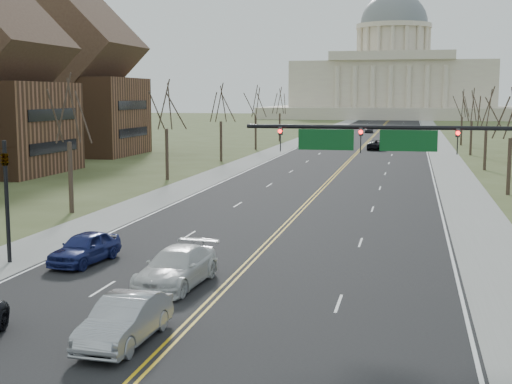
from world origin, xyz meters
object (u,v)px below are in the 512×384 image
at_px(car_far_nb, 376,145).
at_px(car_sb_outer_second, 85,248).
at_px(signal_left, 6,188).
at_px(car_sb_inner_lead, 125,320).
at_px(signal_mast, 407,152).
at_px(car_sb_inner_second, 176,267).
at_px(car_far_sb, 369,129).

bearing_deg(car_far_nb, car_sb_outer_second, 84.45).
distance_m(signal_left, car_sb_inner_lead, 14.14).
relative_size(signal_mast, car_sb_inner_lead, 2.57).
relative_size(car_sb_inner_lead, car_sb_inner_second, 0.84).
bearing_deg(signal_mast, car_sb_outer_second, 177.54).
relative_size(car_sb_outer_second, car_far_nb, 0.84).
bearing_deg(car_far_sb, signal_left, -98.93).
relative_size(signal_mast, signal_left, 2.02).
bearing_deg(car_far_sb, car_sb_inner_second, -94.69).
xyz_separation_m(signal_left, car_far_nb, (13.93, 77.66, -2.96)).
xyz_separation_m(signal_left, car_sb_outer_second, (3.70, 0.65, -2.94)).
bearing_deg(signal_left, signal_mast, -0.00).
distance_m(signal_mast, car_sb_inner_lead, 13.95).
bearing_deg(signal_mast, car_far_nb, 93.70).
relative_size(signal_mast, car_sb_outer_second, 2.70).
bearing_deg(car_sb_inner_second, car_sb_outer_second, 156.78).
xyz_separation_m(car_sb_inner_second, car_sb_outer_second, (-5.72, 3.03, -0.04)).
height_order(signal_left, car_far_sb, signal_left).
distance_m(car_sb_outer_second, car_far_sb, 126.62).
xyz_separation_m(car_sb_inner_lead, car_far_sb, (-0.21, 136.65, 0.00)).
height_order(signal_left, car_sb_inner_lead, signal_left).
bearing_deg(car_far_nb, signal_left, 81.85).
xyz_separation_m(signal_mast, car_far_nb, (-5.02, 77.67, -5.00)).
xyz_separation_m(car_sb_outer_second, car_far_sb, (6.13, 126.47, 0.01)).
bearing_deg(car_far_sb, car_sb_outer_second, -97.28).
relative_size(signal_mast, car_far_nb, 2.25).
bearing_deg(car_far_sb, car_far_nb, -89.77).
xyz_separation_m(car_sb_inner_lead, car_sb_inner_second, (-0.62, 7.15, 0.03)).
relative_size(signal_left, car_sb_inner_lead, 1.27).
distance_m(car_sb_inner_second, car_sb_outer_second, 6.47).
bearing_deg(car_sb_inner_second, signal_mast, 18.65).
distance_m(signal_left, car_sb_outer_second, 4.77).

